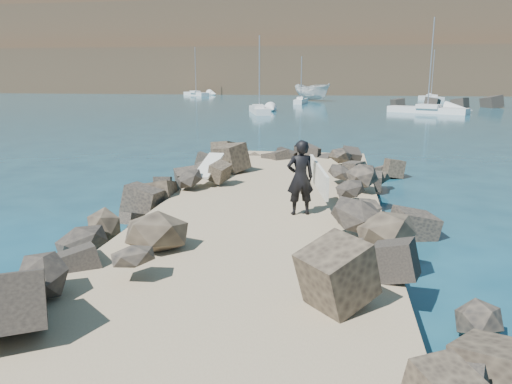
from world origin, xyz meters
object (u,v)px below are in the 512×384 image
(surfboard_resting, at_px, (209,169))
(sailboat_a, at_px, (259,110))
(surfer_with_board, at_px, (303,177))
(boat_imported, at_px, (312,92))

(surfboard_resting, relative_size, sailboat_a, 0.26)
(surfer_with_board, bearing_deg, surfboard_resting, 133.69)
(surfer_with_board, bearing_deg, sailboat_a, 100.35)
(surfboard_resting, height_order, sailboat_a, sailboat_a)
(surfer_with_board, xyz_separation_m, sailboat_a, (-7.52, 41.17, -1.22))
(boat_imported, xyz_separation_m, sailboat_a, (-4.28, -26.88, -1.04))
(boat_imported, bearing_deg, surfboard_resting, -138.01)
(sailboat_a, bearing_deg, boat_imported, 80.95)
(surfboard_resting, distance_m, sailboat_a, 37.90)
(boat_imported, height_order, surfer_with_board, boat_imported)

